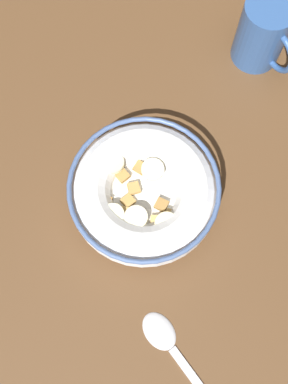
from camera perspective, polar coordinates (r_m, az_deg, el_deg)
name	(u,v)px	position (r cm, az deg, el deg)	size (l,w,h in cm)	color
ground_plane	(144,201)	(61.27, 0.00, -1.11)	(116.61, 116.61, 2.00)	brown
cereal_bowl	(144,193)	(57.62, 0.02, -0.07)	(18.26, 18.26, 5.24)	white
spoon	(170,346)	(57.60, 3.14, -17.98)	(16.63, 3.78, 0.80)	silver
coffee_mug	(263,34)	(67.08, 14.15, 18.00)	(9.78, 6.63, 9.83)	#335999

